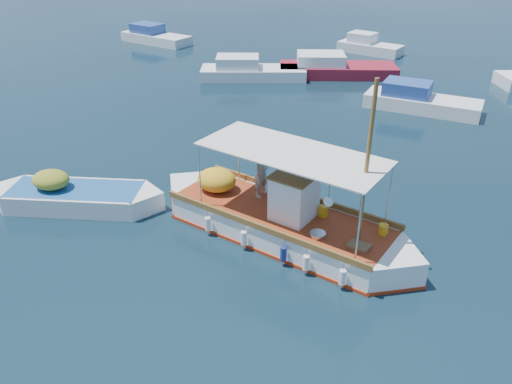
# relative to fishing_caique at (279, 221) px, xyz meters

# --- Properties ---
(ground) EXTENTS (160.00, 160.00, 0.00)m
(ground) POSITION_rel_fishing_caique_xyz_m (-0.22, 0.13, -0.57)
(ground) COLOR black
(ground) RESTS_ON ground
(fishing_caique) EXTENTS (9.91, 5.29, 6.42)m
(fishing_caique) POSITION_rel_fishing_caique_xyz_m (0.00, 0.00, 0.00)
(fishing_caique) COLOR white
(fishing_caique) RESTS_ON ground
(dinghy) EXTENTS (6.96, 2.86, 1.73)m
(dinghy) POSITION_rel_fishing_caique_xyz_m (-8.18, -0.12, -0.21)
(dinghy) COLOR white
(dinghy) RESTS_ON ground
(bg_boat_nw) EXTENTS (7.67, 4.18, 1.80)m
(bg_boat_nw) POSITION_rel_fishing_caique_xyz_m (-6.34, 18.83, -0.08)
(bg_boat_nw) COLOR silver
(bg_boat_nw) RESTS_ON ground
(bg_boat_n) EXTENTS (8.70, 4.66, 1.80)m
(bg_boat_n) POSITION_rel_fishing_caique_xyz_m (-0.73, 21.18, -0.08)
(bg_boat_n) COLOR maroon
(bg_boat_n) RESTS_ON ground
(bg_boat_ne) EXTENTS (6.87, 3.47, 1.80)m
(bg_boat_ne) POSITION_rel_fishing_caique_xyz_m (5.05, 15.18, -0.08)
(bg_boat_ne) COLOR silver
(bg_boat_ne) RESTS_ON ground
(bg_boat_far_w) EXTENTS (7.17, 4.43, 1.80)m
(bg_boat_far_w) POSITION_rel_fishing_caique_xyz_m (-17.95, 27.91, -0.08)
(bg_boat_far_w) COLOR silver
(bg_boat_far_w) RESTS_ON ground
(bg_boat_far_n) EXTENTS (5.62, 3.72, 1.80)m
(bg_boat_far_n) POSITION_rel_fishing_caique_xyz_m (1.18, 28.96, -0.08)
(bg_boat_far_n) COLOR silver
(bg_boat_far_n) RESTS_ON ground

